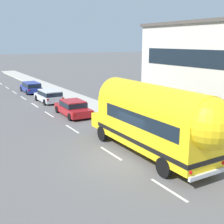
# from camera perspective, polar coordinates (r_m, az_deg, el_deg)

# --- Properties ---
(ground_plane) EXTENTS (300.00, 300.00, 0.00)m
(ground_plane) POSITION_cam_1_polar(r_m,az_deg,el_deg) (16.55, 1.86, -9.30)
(ground_plane) COLOR #565454
(lane_markings) EXTENTS (3.81, 80.00, 0.01)m
(lane_markings) POSITION_cam_1_polar(r_m,az_deg,el_deg) (28.33, -7.28, 0.30)
(lane_markings) COLOR silver
(lane_markings) RESTS_ON ground
(sidewalk_slab) EXTENTS (2.77, 90.00, 0.15)m
(sidewalk_slab) POSITION_cam_1_polar(r_m,az_deg,el_deg) (27.18, -0.37, 0.00)
(sidewalk_slab) COLOR #ADA89E
(sidewalk_slab) RESTS_ON ground
(painted_bus) EXTENTS (2.62, 10.77, 4.12)m
(painted_bus) POSITION_cam_1_polar(r_m,az_deg,el_deg) (16.34, 8.57, -1.21)
(painted_bus) COLOR yellow
(painted_bus) RESTS_ON ground
(car_lead) EXTENTS (2.12, 4.75, 1.37)m
(car_lead) POSITION_cam_1_polar(r_m,az_deg,el_deg) (26.29, -7.57, 0.91)
(car_lead) COLOR #A5191E
(car_lead) RESTS_ON ground
(car_second) EXTENTS (2.08, 4.26, 1.37)m
(car_second) POSITION_cam_1_polar(r_m,az_deg,el_deg) (32.42, -12.08, 3.20)
(car_second) COLOR silver
(car_second) RESTS_ON ground
(car_third) EXTENTS (2.00, 4.57, 1.37)m
(car_third) POSITION_cam_1_polar(r_m,az_deg,el_deg) (39.28, -15.40, 4.76)
(car_third) COLOR navy
(car_third) RESTS_ON ground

